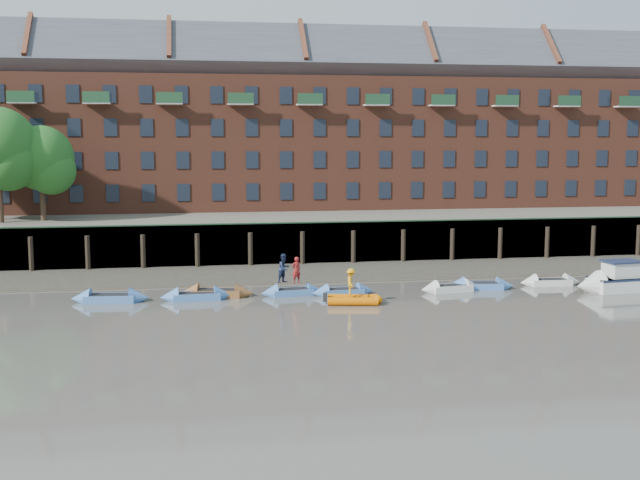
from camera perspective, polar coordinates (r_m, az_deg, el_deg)
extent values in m
plane|color=#5F5A53|center=(41.25, 5.79, -6.47)|extent=(220.00, 220.00, 0.00)
cube|color=#3D382F|center=(58.46, 1.21, -2.32)|extent=(110.00, 8.00, 0.50)
cube|color=#4C4336|center=(55.17, 1.85, -2.91)|extent=(110.00, 1.60, 0.10)
cube|color=#2D2A26|center=(62.50, 0.48, -0.20)|extent=(110.00, 0.80, 3.20)
cylinder|color=black|center=(62.08, -19.86, -0.98)|extent=(0.36, 0.36, 2.60)
cylinder|color=black|center=(61.47, -16.19, -0.91)|extent=(0.36, 0.36, 2.60)
cylinder|color=black|center=(61.11, -12.47, -0.84)|extent=(0.36, 0.36, 2.60)
cylinder|color=black|center=(61.01, -8.72, -0.76)|extent=(0.36, 0.36, 2.60)
cylinder|color=black|center=(61.17, -4.97, -0.68)|extent=(0.36, 0.36, 2.60)
cylinder|color=black|center=(61.60, -1.26, -0.60)|extent=(0.36, 0.36, 2.60)
cylinder|color=black|center=(62.28, 2.39, -0.51)|extent=(0.36, 0.36, 2.60)
cylinder|color=black|center=(63.20, 5.95, -0.43)|extent=(0.36, 0.36, 2.60)
cylinder|color=black|center=(64.36, 9.38, -0.35)|extent=(0.36, 0.36, 2.60)
cylinder|color=black|center=(65.74, 12.69, -0.27)|extent=(0.36, 0.36, 2.60)
cylinder|color=black|center=(67.34, 15.85, -0.19)|extent=(0.36, 0.36, 2.60)
cylinder|color=black|center=(69.13, 18.85, -0.12)|extent=(0.36, 0.36, 2.60)
cylinder|color=black|center=(71.10, 21.70, -0.05)|extent=(0.36, 0.36, 2.60)
cube|color=#264C2D|center=(62.01, 0.53, 1.27)|extent=(110.00, 0.06, 0.10)
cube|color=#5E594D|center=(75.84, -1.26, 1.14)|extent=(110.00, 28.00, 3.20)
cube|color=brown|center=(76.38, -1.39, 6.90)|extent=(80.00, 10.00, 12.00)
cube|color=#42444C|center=(76.66, -1.40, 12.28)|extent=(80.60, 15.56, 15.56)
cube|color=black|center=(72.48, -21.64, 3.03)|extent=(1.10, 0.12, 1.50)
cube|color=black|center=(71.89, -19.30, 3.10)|extent=(1.10, 0.12, 1.50)
cube|color=black|center=(71.43, -16.92, 3.17)|extent=(1.10, 0.12, 1.50)
cube|color=black|center=(71.10, -14.52, 3.24)|extent=(1.10, 0.12, 1.50)
cube|color=black|center=(70.89, -12.11, 3.30)|extent=(1.10, 0.12, 1.50)
cube|color=black|center=(70.80, -9.68, 3.35)|extent=(1.10, 0.12, 1.50)
cube|color=black|center=(70.85, -7.25, 3.40)|extent=(1.10, 0.12, 1.50)
cube|color=black|center=(71.01, -4.82, 3.44)|extent=(1.10, 0.12, 1.50)
cube|color=black|center=(71.31, -2.41, 3.48)|extent=(1.10, 0.12, 1.50)
cube|color=black|center=(71.73, -0.03, 3.51)|extent=(1.10, 0.12, 1.50)
cube|color=black|center=(72.27, 2.32, 3.53)|extent=(1.10, 0.12, 1.50)
cube|color=black|center=(72.93, 4.64, 3.55)|extent=(1.10, 0.12, 1.50)
cube|color=black|center=(73.71, 6.90, 3.56)|extent=(1.10, 0.12, 1.50)
cube|color=black|center=(74.60, 9.12, 3.56)|extent=(1.10, 0.12, 1.50)
cube|color=black|center=(75.60, 11.28, 3.56)|extent=(1.10, 0.12, 1.50)
cube|color=black|center=(76.70, 13.39, 3.56)|extent=(1.10, 0.12, 1.50)
cube|color=black|center=(77.91, 15.43, 3.55)|extent=(1.10, 0.12, 1.50)
cube|color=black|center=(79.20, 17.41, 3.54)|extent=(1.10, 0.12, 1.50)
cube|color=black|center=(80.59, 19.32, 3.52)|extent=(1.10, 0.12, 1.50)
cube|color=black|center=(82.07, 21.16, 3.50)|extent=(1.10, 0.12, 1.50)
cube|color=black|center=(72.34, -21.74, 5.24)|extent=(1.10, 0.12, 1.50)
cube|color=black|center=(71.76, -19.39, 5.33)|extent=(1.10, 0.12, 1.50)
cube|color=black|center=(71.30, -17.01, 5.42)|extent=(1.10, 0.12, 1.50)
cube|color=black|center=(70.96, -14.60, 5.49)|extent=(1.10, 0.12, 1.50)
cube|color=black|center=(70.75, -12.17, 5.56)|extent=(1.10, 0.12, 1.50)
cube|color=black|center=(70.67, -9.73, 5.62)|extent=(1.10, 0.12, 1.50)
cube|color=black|center=(70.71, -7.28, 5.66)|extent=(1.10, 0.12, 1.50)
cube|color=black|center=(70.88, -4.85, 5.70)|extent=(1.10, 0.12, 1.50)
cube|color=black|center=(71.17, -2.43, 5.73)|extent=(1.10, 0.12, 1.50)
cube|color=black|center=(71.59, -0.03, 5.74)|extent=(1.10, 0.12, 1.50)
cube|color=black|center=(72.14, 2.33, 5.75)|extent=(1.10, 0.12, 1.50)
cube|color=black|center=(72.80, 4.66, 5.75)|extent=(1.10, 0.12, 1.50)
cube|color=black|center=(73.58, 6.94, 5.73)|extent=(1.10, 0.12, 1.50)
cube|color=black|center=(74.47, 9.17, 5.71)|extent=(1.10, 0.12, 1.50)
cube|color=black|center=(75.47, 11.34, 5.69)|extent=(1.10, 0.12, 1.50)
cube|color=black|center=(76.58, 13.45, 5.65)|extent=(1.10, 0.12, 1.50)
cube|color=black|center=(77.78, 15.50, 5.61)|extent=(1.10, 0.12, 1.50)
cube|color=black|center=(79.08, 17.48, 5.56)|extent=(1.10, 0.12, 1.50)
cube|color=black|center=(80.47, 19.40, 5.51)|extent=(1.10, 0.12, 1.50)
cube|color=black|center=(81.95, 21.25, 5.45)|extent=(1.10, 0.12, 1.50)
cube|color=black|center=(71.73, -19.49, 7.57)|extent=(1.10, 0.12, 1.50)
cube|color=black|center=(71.27, -17.09, 7.66)|extent=(1.10, 0.12, 1.50)
cube|color=black|center=(70.94, -14.67, 7.75)|extent=(1.10, 0.12, 1.50)
cube|color=black|center=(70.72, -12.23, 7.83)|extent=(1.10, 0.12, 1.50)
cube|color=black|center=(70.64, -9.78, 7.89)|extent=(1.10, 0.12, 1.50)
cube|color=black|center=(70.68, -7.32, 7.93)|extent=(1.10, 0.12, 1.50)
cube|color=black|center=(70.85, -4.87, 7.96)|extent=(1.10, 0.12, 1.50)
cube|color=black|center=(71.15, -2.44, 7.98)|extent=(1.10, 0.12, 1.50)
cube|color=black|center=(71.57, -0.03, 7.99)|extent=(1.10, 0.12, 1.50)
cube|color=black|center=(72.11, 2.35, 7.97)|extent=(1.10, 0.12, 1.50)
cube|color=black|center=(72.77, 4.68, 7.95)|extent=(1.10, 0.12, 1.50)
cube|color=black|center=(73.55, 6.97, 7.92)|extent=(1.10, 0.12, 1.50)
cube|color=black|center=(74.45, 9.21, 7.87)|extent=(1.10, 0.12, 1.50)
cube|color=black|center=(75.45, 11.39, 7.81)|extent=(1.10, 0.12, 1.50)
cube|color=black|center=(76.55, 13.51, 7.74)|extent=(1.10, 0.12, 1.50)
cube|color=black|center=(77.76, 15.57, 7.67)|extent=(1.10, 0.12, 1.50)
cube|color=black|center=(79.06, 17.56, 7.59)|extent=(1.10, 0.12, 1.50)
cube|color=black|center=(80.45, 19.49, 7.50)|extent=(1.10, 0.12, 1.50)
cube|color=black|center=(81.93, 21.34, 7.41)|extent=(1.10, 0.12, 1.50)
cube|color=black|center=(71.82, -19.59, 9.80)|extent=(1.10, 0.12, 1.50)
cube|color=black|center=(71.36, -17.18, 9.91)|extent=(1.10, 0.12, 1.50)
cube|color=black|center=(71.02, -14.75, 10.01)|extent=(1.10, 0.12, 1.50)
cube|color=black|center=(70.81, -12.29, 10.09)|extent=(1.10, 0.12, 1.50)
cube|color=black|center=(70.72, -9.83, 10.16)|extent=(1.10, 0.12, 1.50)
cube|color=black|center=(70.77, -7.36, 10.20)|extent=(1.10, 0.12, 1.50)
cube|color=black|center=(70.94, -4.90, 10.23)|extent=(1.10, 0.12, 1.50)
cube|color=black|center=(71.23, -2.45, 10.23)|extent=(1.10, 0.12, 1.50)
cube|color=black|center=(71.65, -0.03, 10.22)|extent=(1.10, 0.12, 1.50)
cube|color=black|center=(72.19, 2.36, 10.20)|extent=(1.10, 0.12, 1.50)
cube|color=black|center=(72.86, 4.71, 10.15)|extent=(1.10, 0.12, 1.50)
cube|color=black|center=(73.64, 7.01, 10.09)|extent=(1.10, 0.12, 1.50)
cube|color=black|center=(74.53, 9.26, 10.02)|extent=(1.10, 0.12, 1.50)
cube|color=black|center=(75.53, 11.45, 9.93)|extent=(1.10, 0.12, 1.50)
cube|color=black|center=(76.63, 13.58, 9.84)|extent=(1.10, 0.12, 1.50)
cube|color=black|center=(77.84, 15.64, 9.73)|extent=(1.10, 0.12, 1.50)
cube|color=black|center=(79.13, 17.64, 9.61)|extent=(1.10, 0.12, 1.50)
cube|color=black|center=(80.53, 19.57, 9.49)|extent=(1.10, 0.12, 1.50)
cube|color=black|center=(82.00, 21.44, 9.36)|extent=(1.10, 0.12, 1.50)
cylinder|color=#3A281C|center=(66.88, -21.81, 3.19)|extent=(0.44, 0.44, 4.75)
cylinder|color=#3A281C|center=(67.31, -19.12, 3.02)|extent=(0.44, 0.44, 4.00)
sphere|color=#256120|center=(67.17, -19.23, 5.53)|extent=(5.12, 5.12, 5.12)
cube|color=#4677BC|center=(49.67, -14.70, -4.03)|extent=(3.05, 1.58, 0.46)
cone|color=#4677BC|center=(49.39, -12.73, -4.03)|extent=(1.26, 1.42, 1.33)
cone|color=#4677BC|center=(50.01, -16.64, -4.02)|extent=(1.26, 1.42, 1.33)
cube|color=black|center=(49.63, -14.71, -3.79)|extent=(2.53, 1.20, 0.06)
cube|color=#4677BC|center=(49.28, -8.78, -3.98)|extent=(2.87, 1.41, 0.44)
cone|color=#4677BC|center=(49.40, -6.88, -3.91)|extent=(1.16, 1.32, 1.27)
cone|color=#4677BC|center=(49.21, -10.68, -4.03)|extent=(1.16, 1.32, 1.27)
cube|color=black|center=(49.24, -8.78, -3.75)|extent=(2.38, 1.07, 0.06)
cube|color=brown|center=(50.04, -7.34, -3.77)|extent=(3.10, 1.79, 0.46)
cone|color=brown|center=(49.84, -5.40, -3.78)|extent=(1.34, 1.49, 1.32)
cone|color=brown|center=(50.30, -9.28, -3.74)|extent=(1.34, 1.49, 1.32)
cube|color=black|center=(50.00, -7.35, -3.53)|extent=(2.57, 1.38, 0.06)
cube|color=#4677BC|center=(50.16, -2.00, -3.72)|extent=(2.66, 1.45, 0.40)
cone|color=#4677BC|center=(50.53, -0.37, -3.63)|extent=(1.12, 1.26, 1.15)
cone|color=#4677BC|center=(49.82, -3.65, -3.80)|extent=(1.12, 1.26, 1.15)
cube|color=black|center=(50.12, -2.00, -3.52)|extent=(2.20, 1.11, 0.06)
cube|color=#4677BC|center=(50.20, 1.63, -3.71)|extent=(2.64, 1.35, 0.40)
cone|color=#4677BC|center=(50.61, 3.26, -3.62)|extent=(1.08, 1.23, 1.15)
cone|color=#4677BC|center=(49.83, -0.02, -3.79)|extent=(1.08, 1.23, 1.15)
cube|color=black|center=(50.16, 1.63, -3.50)|extent=(2.19, 1.03, 0.06)
cube|color=silver|center=(52.03, 9.28, -3.40)|extent=(2.80, 1.57, 0.41)
cone|color=silver|center=(52.74, 10.78, -3.28)|extent=(1.20, 1.34, 1.20)
cone|color=silver|center=(51.36, 7.74, -3.51)|extent=(1.20, 1.34, 1.20)
cube|color=black|center=(52.00, 9.28, -3.19)|extent=(2.32, 1.21, 0.06)
cube|color=#4677BC|center=(53.10, 11.34, -3.22)|extent=(2.93, 1.65, 0.43)
cone|color=#4677BC|center=(53.46, 13.04, -3.19)|extent=(1.25, 1.40, 1.25)
cone|color=#4677BC|center=(52.79, 9.62, -3.24)|extent=(1.25, 1.40, 1.25)
cube|color=black|center=(53.07, 11.35, -3.01)|extent=(2.43, 1.27, 0.06)
cube|color=silver|center=(55.59, 16.06, -2.90)|extent=(2.72, 1.35, 0.42)
cone|color=silver|center=(56.19, 17.53, -2.85)|extent=(1.10, 1.26, 1.20)
cone|color=silver|center=(55.03, 14.57, -2.95)|extent=(1.10, 1.26, 1.20)
cube|color=black|center=(55.56, 16.07, -2.71)|extent=(2.26, 1.02, 0.06)
cylinder|color=orange|center=(48.11, 2.33, -4.14)|extent=(2.99, 1.00, 0.49)
cylinder|color=orange|center=(47.10, 2.36, -4.39)|extent=(2.99, 1.00, 0.49)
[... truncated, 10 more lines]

